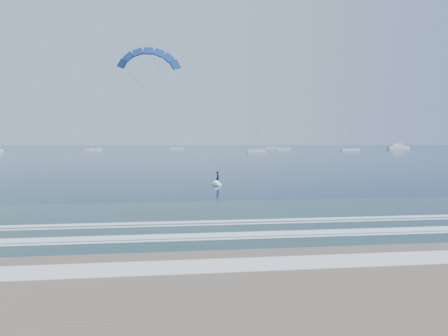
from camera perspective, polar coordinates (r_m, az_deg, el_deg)
ground at (r=19.75m, az=9.52°, el=-13.04°), size 900.00×900.00×0.00m
kitesurfer_rig at (r=49.24m, az=-5.83°, el=7.77°), size 14.19×6.39×17.55m
motor_yacht at (r=283.67m, az=23.59°, el=2.80°), size 14.09×3.76×5.95m
sailboat_1 at (r=228.93m, az=-18.26°, el=2.51°), size 7.91×2.40×10.97m
sailboat_2 at (r=252.72m, az=-6.83°, el=2.81°), size 8.14×2.40×11.05m
sailboat_3 at (r=200.52m, az=4.64°, el=2.52°), size 9.02×2.40×12.48m
sailboat_4 at (r=286.80m, az=6.66°, el=2.95°), size 8.47×2.40×11.55m
sailboat_5 at (r=241.64m, az=8.43°, el=2.74°), size 9.31×2.40×12.63m
sailboat_6 at (r=227.12m, az=17.58°, el=2.52°), size 10.15×2.40×13.55m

